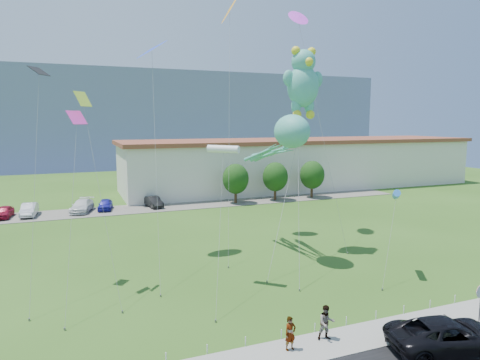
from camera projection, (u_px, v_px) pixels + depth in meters
name	position (u px, v px, depth m)	size (l,w,h in m)	color
ground	(287.00, 324.00, 23.63)	(160.00, 160.00, 0.00)	#2C5116
sidewalk	(313.00, 348.00, 21.09)	(80.00, 2.50, 0.10)	gray
parking_strip	(162.00, 207.00, 55.88)	(70.00, 6.00, 0.06)	#59544C
hill_ridge	(106.00, 117.00, 132.52)	(160.00, 50.00, 25.00)	slate
warehouse	(302.00, 163.00, 73.08)	(61.00, 15.00, 8.20)	beige
rope_fence	(298.00, 331.00, 22.40)	(26.05, 0.05, 0.50)	white
tree_near	(236.00, 179.00, 58.14)	(3.60, 3.60, 5.47)	#3F2B19
tree_mid	(275.00, 177.00, 60.33)	(3.60, 3.60, 5.47)	#3F2B19
tree_far	(312.00, 175.00, 62.51)	(3.60, 3.60, 5.47)	#3F2B19
suv	(449.00, 336.00, 20.58)	(2.71, 5.88, 1.63)	black
pedestrian_left	(290.00, 333.00, 20.72)	(0.61, 0.40, 1.68)	gray
pedestrian_right	(326.00, 323.00, 21.69)	(0.88, 0.68, 1.80)	gray
parked_car_red	(4.00, 212.00, 49.48)	(1.60, 3.98, 1.35)	maroon
parked_car_silver	(29.00, 210.00, 50.47)	(1.56, 4.48, 1.48)	#B7B6BD
parked_car_white	(82.00, 206.00, 52.76)	(2.09, 5.15, 1.50)	silver
parked_car_blue	(105.00, 204.00, 53.98)	(1.59, 3.95, 1.34)	#1D1C9A
parked_car_black	(154.00, 202.00, 55.80)	(1.45, 4.17, 1.37)	black
octopus_kite	(285.00, 140.00, 33.95)	(3.62, 11.77, 11.68)	teal
teddy_bear_kite	(303.00, 81.00, 35.52)	(7.91, 7.27, 17.24)	teal
small_kite_blue	(152.00, 54.00, 34.29)	(2.55, 10.31, 17.62)	blue
small_kite_black	(38.00, 99.00, 27.58)	(1.65, 6.86, 14.86)	black
small_kite_yellow	(87.00, 122.00, 27.06)	(2.16, 5.63, 13.00)	#D0F138
small_kite_orange	(230.00, 15.00, 39.91)	(4.74, 10.49, 22.31)	orange
small_kite_white	(223.00, 150.00, 28.34)	(2.68, 6.51, 9.75)	white
small_kite_pink	(76.00, 139.00, 26.58)	(1.93, 6.35, 11.81)	#F736B5
small_kite_purple	(299.00, 23.00, 40.99)	(1.80, 9.35, 21.76)	#D237DE
small_kite_cyan	(396.00, 195.00, 30.44)	(2.98, 3.29, 6.41)	#3482EE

